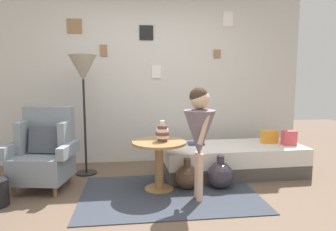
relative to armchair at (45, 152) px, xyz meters
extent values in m
plane|color=brown|center=(1.35, -0.90, -0.44)|extent=(12.00, 12.00, 0.00)
cube|color=beige|center=(1.35, 1.05, 0.86)|extent=(4.80, 0.10, 2.60)
cube|color=white|center=(1.44, 0.99, 0.98)|extent=(0.14, 0.02, 0.20)
cube|color=#A8A8A7|center=(1.44, 0.99, 0.98)|extent=(0.11, 0.01, 0.16)
cube|color=olive|center=(2.40, 0.99, 1.26)|extent=(0.11, 0.02, 0.13)
cube|color=#B6B6AE|center=(2.40, 0.99, 1.26)|extent=(0.08, 0.01, 0.10)
cube|color=white|center=(2.56, 0.99, 1.79)|extent=(0.16, 0.02, 0.23)
cube|color=#9D9D9A|center=(2.56, 0.99, 1.79)|extent=(0.12, 0.01, 0.18)
cube|color=olive|center=(0.23, 0.99, 1.64)|extent=(0.21, 0.02, 0.21)
cube|color=silver|center=(0.23, 0.99, 1.64)|extent=(0.17, 0.01, 0.16)
cube|color=black|center=(1.29, 0.99, 1.56)|extent=(0.21, 0.02, 0.22)
cube|color=#5B5B5A|center=(1.29, 0.99, 1.56)|extent=(0.16, 0.01, 0.17)
cube|color=olive|center=(0.64, 0.99, 1.29)|extent=(0.11, 0.02, 0.17)
cube|color=silver|center=(0.64, 0.99, 1.29)|extent=(0.08, 0.01, 0.13)
cube|color=#333842|center=(1.46, -0.41, -0.43)|extent=(1.99, 1.32, 0.01)
cylinder|color=olive|center=(-0.29, -0.25, -0.38)|extent=(0.04, 0.04, 0.12)
cylinder|color=olive|center=(0.18, -0.33, -0.38)|extent=(0.04, 0.04, 0.12)
cylinder|color=olive|center=(-0.21, 0.19, -0.38)|extent=(0.04, 0.04, 0.12)
cylinder|color=olive|center=(0.26, 0.11, -0.38)|extent=(0.04, 0.04, 0.12)
cube|color=gray|center=(-0.01, -0.07, -0.17)|extent=(0.69, 0.66, 0.30)
cube|color=gray|center=(0.03, 0.16, 0.26)|extent=(0.62, 0.24, 0.55)
cube|color=gray|center=(-0.25, 0.07, 0.17)|extent=(0.13, 0.32, 0.39)
cube|color=gray|center=(0.26, -0.02, 0.17)|extent=(0.13, 0.32, 0.39)
cube|color=gray|center=(-0.34, -0.03, 0.05)|extent=(0.18, 0.51, 0.14)
cube|color=gray|center=(0.31, -0.15, 0.05)|extent=(0.18, 0.51, 0.14)
cube|color=#474C56|center=(0.00, 0.03, 0.14)|extent=(0.38, 0.22, 0.33)
cube|color=#4C4742|center=(2.43, 0.23, -0.35)|extent=(1.92, 0.86, 0.18)
cube|color=silver|center=(2.43, 0.23, -0.15)|extent=(1.92, 0.86, 0.22)
cube|color=#D64C56|center=(3.20, 0.14, 0.06)|extent=(0.18, 0.13, 0.20)
cube|color=orange|center=(2.99, 0.30, 0.05)|extent=(0.22, 0.13, 0.18)
cylinder|color=#9E7042|center=(1.36, -0.26, -0.43)|extent=(0.35, 0.35, 0.02)
cylinder|color=#9E7042|center=(1.36, -0.26, -0.15)|extent=(0.10, 0.10, 0.54)
cylinder|color=#9E7042|center=(1.36, -0.26, 0.13)|extent=(0.63, 0.63, 0.03)
cylinder|color=brown|center=(1.40, -0.25, 0.17)|extent=(0.12, 0.12, 0.04)
cylinder|color=white|center=(1.40, -0.25, 0.20)|extent=(0.14, 0.14, 0.04)
cylinder|color=brown|center=(1.40, -0.25, 0.24)|extent=(0.16, 0.16, 0.04)
cylinder|color=white|center=(1.40, -0.25, 0.28)|extent=(0.14, 0.14, 0.04)
cylinder|color=brown|center=(1.40, -0.25, 0.31)|extent=(0.12, 0.12, 0.04)
cylinder|color=white|center=(1.40, -0.25, 0.36)|extent=(0.06, 0.06, 0.06)
cylinder|color=black|center=(0.41, 0.46, -0.43)|extent=(0.28, 0.28, 0.02)
cylinder|color=black|center=(0.41, 0.46, 0.34)|extent=(0.03, 0.03, 1.52)
cone|color=#9E937F|center=(0.41, 0.46, 1.01)|extent=(0.37, 0.37, 0.35)
cylinder|color=#D8AD8E|center=(1.76, -0.65, -0.18)|extent=(0.07, 0.07, 0.52)
cylinder|color=#D8AD8E|center=(1.76, -0.55, -0.18)|extent=(0.07, 0.07, 0.52)
cone|color=slate|center=(1.76, -0.60, 0.30)|extent=(0.34, 0.34, 0.50)
cylinder|color=slate|center=(1.76, -0.60, 0.46)|extent=(0.17, 0.17, 0.19)
cylinder|color=#D8AD8E|center=(1.78, -0.72, 0.37)|extent=(0.13, 0.05, 0.33)
cylinder|color=#D8AD8E|center=(1.78, -0.48, 0.37)|extent=(0.13, 0.05, 0.33)
sphere|color=#D8AD8E|center=(1.76, -0.60, 0.66)|extent=(0.21, 0.21, 0.21)
sphere|color=#38281E|center=(1.75, -0.60, 0.69)|extent=(0.20, 0.20, 0.20)
cube|color=#3D3E77|center=(1.93, 0.32, -0.02)|extent=(0.22, 0.16, 0.03)
sphere|color=#473323|center=(1.69, -0.27, -0.29)|extent=(0.29, 0.29, 0.29)
cylinder|color=#473323|center=(1.69, -0.27, -0.11)|extent=(0.08, 0.08, 0.09)
sphere|color=#332D38|center=(2.09, -0.29, -0.28)|extent=(0.32, 0.32, 0.32)
cylinder|color=#332D38|center=(2.09, -0.29, -0.08)|extent=(0.09, 0.09, 0.09)
camera|label=1|loc=(1.05, -3.63, 0.88)|focal=31.65mm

